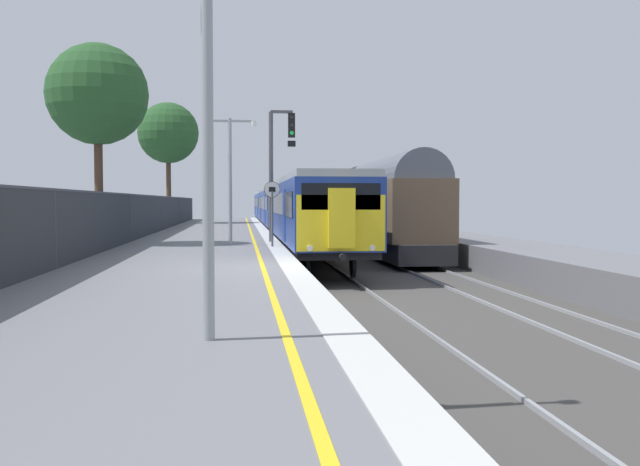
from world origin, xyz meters
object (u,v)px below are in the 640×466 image
freight_train_adjacent_track (364,204)px  platform_lamp_near (207,76)px  commuter_train_at_platform (282,207)px  signal_gantry (277,160)px  background_tree_centre (98,99)px  background_tree_left (167,135)px  platform_lamp_mid (230,169)px  speed_limit_sign (272,205)px

freight_train_adjacent_track → platform_lamp_near: platform_lamp_near is taller
commuter_train_at_platform → signal_gantry: size_ratio=11.28×
signal_gantry → background_tree_centre: background_tree_centre is taller
background_tree_left → background_tree_centre: (0.16, -26.98, -1.15)m
platform_lamp_near → platform_lamp_mid: (0.00, 18.32, -0.26)m
signal_gantry → background_tree_centre: (-6.94, -1.03, 2.26)m
background_tree_left → commuter_train_at_platform: bearing=-23.9°
commuter_train_at_platform → platform_lamp_mid: bearing=-97.9°
speed_limit_sign → background_tree_centre: background_tree_centre is taller
commuter_train_at_platform → platform_lamp_mid: 24.56m
freight_train_adjacent_track → background_tree_left: bearing=129.3°
freight_train_adjacent_track → platform_lamp_mid: 14.77m
platform_lamp_near → platform_lamp_mid: 18.32m
platform_lamp_mid → background_tree_centre: size_ratio=0.62×
signal_gantry → platform_lamp_near: signal_gantry is taller
platform_lamp_near → signal_gantry: bearing=84.7°
platform_lamp_mid → background_tree_centre: 5.83m
platform_lamp_mid → background_tree_left: bearing=100.5°
commuter_train_at_platform → signal_gantry: bearing=-93.8°
speed_limit_sign → background_tree_left: background_tree_left is taller
freight_train_adjacent_track → signal_gantry: bearing=-117.4°
background_tree_left → freight_train_adjacent_track: bearing=-50.7°
freight_train_adjacent_track → speed_limit_sign: bearing=-113.0°
commuter_train_at_platform → speed_limit_sign: commuter_train_at_platform is taller
freight_train_adjacent_track → platform_lamp_mid: bearing=-120.2°
commuter_train_at_platform → platform_lamp_near: platform_lamp_near is taller
signal_gantry → speed_limit_sign: (-0.36, -3.18, -1.82)m
freight_train_adjacent_track → platform_lamp_near: (-7.39, -31.04, 1.60)m
speed_limit_sign → background_tree_left: 30.36m
signal_gantry → commuter_train_at_platform: bearing=86.2°
commuter_train_at_platform → freight_train_adjacent_track: freight_train_adjacent_track is taller
background_tree_left → platform_lamp_mid: bearing=-79.5°
freight_train_adjacent_track → background_tree_left: size_ratio=3.01×
speed_limit_sign → background_tree_centre: 8.03m
signal_gantry → background_tree_centre: 7.37m
speed_limit_sign → platform_lamp_mid: 2.30m
commuter_train_at_platform → background_tree_centre: bearing=-110.0°
signal_gantry → platform_lamp_mid: bearing=-131.9°
freight_train_adjacent_track → speed_limit_sign: freight_train_adjacent_track is taller
commuter_train_at_platform → background_tree_centre: size_ratio=7.91×
platform_lamp_near → freight_train_adjacent_track: bearing=76.6°
platform_lamp_mid → background_tree_centre: (-5.04, 1.09, 2.73)m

